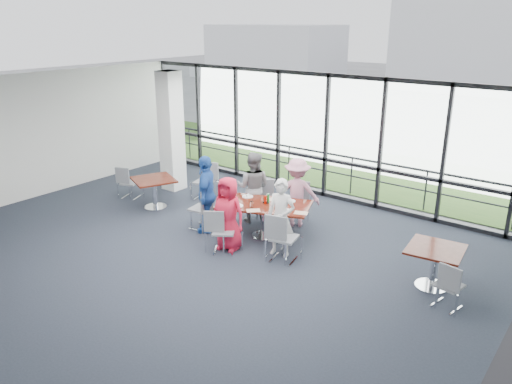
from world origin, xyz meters
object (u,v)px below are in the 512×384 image
Objects in this scene: diner_far_right at (297,192)px; chair_main_nr at (284,238)px; main_table at (265,209)px; chair_spare_lb at (204,182)px; side_table_right at (435,254)px; chair_main_end at (201,209)px; chair_main_fl at (257,200)px; side_table_left at (154,183)px; diner_far_left at (253,187)px; diner_near_left at (228,214)px; chair_spare_r at (449,285)px; diner_end at (207,194)px; chair_spare_la at (130,183)px; chair_main_fr at (292,203)px; chair_main_nl at (224,232)px; structural_column at (171,132)px; diner_near_right at (281,218)px.

diner_far_right reaches higher than chair_main_nr.
chair_spare_lb reaches higher than main_table.
chair_main_end is at bearing -173.67° from side_table_right.
chair_main_fl is 1.37m from chair_main_end.
chair_main_nr is 4.00m from chair_spare_lb.
side_table_left is 2.60m from diner_far_left.
diner_near_left is at bearing -165.73° from side_table_right.
chair_main_fl is at bearing 171.38° from side_table_right.
main_table is at bearing 100.79° from chair_main_end.
diner_near_left is 1.26m from chair_main_end.
chair_spare_lb is at bearing 179.76° from chair_spare_r.
diner_end reaches higher than main_table.
chair_spare_lb is (1.59, 1.13, 0.05)m from chair_spare_la.
diner_near_left is at bearing 34.89° from diner_end.
chair_main_end is at bearing 15.50° from chair_main_fr.
diner_near_left reaches higher than chair_main_fl.
diner_near_left is 1.64× the size of chair_spare_lb.
chair_spare_la is 0.89× the size of chair_spare_lb.
diner_near_left is at bearing 85.23° from diner_far_left.
side_table_right is 1.14× the size of chair_main_nl.
chair_main_nr is at bearing -5.82° from side_table_left.
chair_main_fr reaches higher than side_table_right.
chair_spare_lb is at bearing 14.29° from chair_spare_la.
diner_near_left is 0.89× the size of diner_end.
diner_end is at bearing -30.21° from structural_column.
chair_main_end is at bearing -7.43° from side_table_left.
diner_near_right is 1.64× the size of chair_main_nr.
chair_main_nr reaches higher than main_table.
diner_near_left is 1.98m from chair_main_fr.
chair_main_end is (-2.14, 0.00, -0.31)m from diner_near_right.
chair_spare_lb is at bearing 66.35° from side_table_left.
diner_end is (2.01, -0.25, 0.22)m from side_table_left.
chair_main_end is (-2.35, 0.19, -0.01)m from chair_main_nr.
chair_main_fl reaches higher than chair_spare_la.
chair_main_nl reaches higher than side_table_right.
diner_near_left reaches higher than chair_main_fr.
diner_far_left is (-4.35, 0.49, 0.18)m from side_table_right.
side_table_left is at bearing -7.91° from chair_main_fl.
diner_near_left reaches higher than chair_spare_r.
structural_column reaches higher than chair_spare_r.
diner_near_right is 0.91× the size of diner_end.
diner_end is at bearing -173.29° from side_table_right.
chair_main_fr is 0.99× the size of chair_main_end.
structural_column is 5.02m from diner_near_right.
diner_near_right reaches higher than chair_main_nr.
chair_spare_la is (-5.02, 0.33, -0.37)m from diner_near_right.
chair_main_nr is at bearing 85.22° from diner_far_right.
chair_main_nr is (1.71, -1.23, -0.35)m from diner_far_left.
diner_near_left is 0.97× the size of diner_near_right.
diner_far_right is 4.10m from chair_spare_r.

